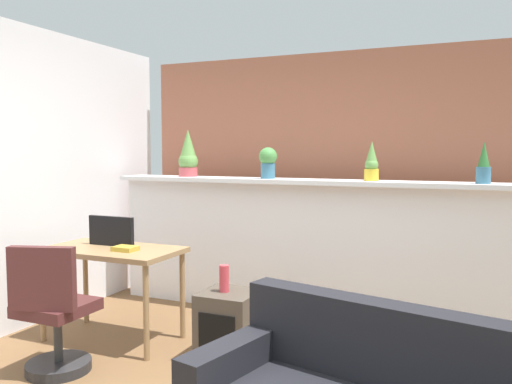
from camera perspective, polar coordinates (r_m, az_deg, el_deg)
divider_wall at (r=4.85m, az=6.37°, el=-6.37°), size 4.00×0.16×1.23m
plant_shelf at (r=4.73m, az=6.29°, el=1.11°), size 4.00×0.36×0.04m
brick_wall_behind at (r=5.34m, az=8.32°, el=1.50°), size 4.00×0.10×2.50m
potted_plant_0 at (r=5.30m, az=-7.40°, el=3.93°), size 0.19×0.19×0.47m
potted_plant_1 at (r=4.87m, az=1.31°, el=3.35°), size 0.17×0.17×0.29m
potted_plant_2 at (r=4.61m, az=12.47°, el=3.06°), size 0.12×0.12×0.34m
potted_plant_3 at (r=4.48m, az=23.53°, el=2.71°), size 0.11×0.11×0.33m
desk at (r=4.39m, az=-15.39°, el=-6.97°), size 1.10×0.60×0.75m
tv_monitor at (r=4.46m, az=-15.48°, el=-4.11°), size 0.43×0.04×0.24m
office_chair at (r=3.91m, az=-21.19°, el=-12.76°), size 0.50×0.50×0.91m
side_cube_shelf at (r=3.96m, az=-2.96°, el=-14.31°), size 0.40×0.41×0.50m
vase_on_shelf at (r=3.88m, az=-3.49°, el=-9.37°), size 0.07×0.07×0.20m
book_on_desk at (r=4.22m, az=-14.03°, el=-5.99°), size 0.18×0.14×0.04m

